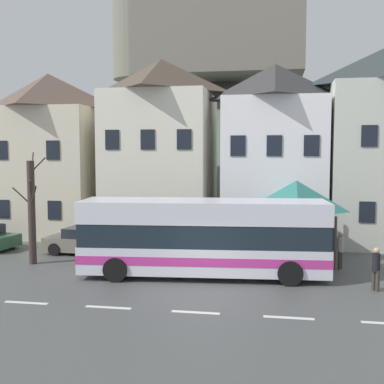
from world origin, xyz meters
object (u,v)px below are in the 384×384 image
object	(u,v)px
townhouse_01	(161,149)
pedestrian_02	(340,248)
townhouse_02	(274,153)
hilltop_castle	(223,130)
pedestrian_00	(376,267)
pedestrian_01	(295,249)
transit_bus	(203,238)
public_bench	(302,241)
parked_car_02	(89,241)
bus_shelter	(296,196)
townhouse_00	(50,155)
bare_tree_00	(32,211)

from	to	relation	value
townhouse_01	pedestrian_02	xyz separation A→B (m)	(9.88, -7.00, -4.49)
townhouse_02	hilltop_castle	size ratio (longest dim) A/B	0.29
pedestrian_00	pedestrian_01	xyz separation A→B (m)	(-2.88, 3.07, -0.01)
townhouse_02	transit_bus	xyz separation A→B (m)	(-2.90, -8.85, -3.55)
public_bench	parked_car_02	bearing A→B (deg)	-165.14
parked_car_02	townhouse_02	bearing A→B (deg)	-144.78
pedestrian_00	pedestrian_02	size ratio (longest dim) A/B	1.00
townhouse_02	pedestrian_02	world-z (taller)	townhouse_02
public_bench	bus_shelter	bearing A→B (deg)	-100.06
bus_shelter	hilltop_castle	bearing A→B (deg)	104.52
townhouse_01	parked_car_02	size ratio (longest dim) A/B	2.44
townhouse_00	parked_car_02	size ratio (longest dim) A/B	2.27
parked_car_02	public_bench	distance (m)	11.30
transit_bus	bus_shelter	world-z (taller)	bus_shelter
townhouse_01	pedestrian_01	xyz separation A→B (m)	(7.87, -7.23, -4.57)
transit_bus	parked_car_02	bearing A→B (deg)	147.56
pedestrian_02	transit_bus	bearing A→B (deg)	-159.04
bare_tree_00	parked_car_02	bearing A→B (deg)	55.11
pedestrian_00	pedestrian_01	distance (m)	4.21
pedestrian_02	hilltop_castle	bearing A→B (deg)	107.76
townhouse_00	pedestrian_02	bearing A→B (deg)	-21.04
hilltop_castle	parked_car_02	bearing A→B (deg)	-100.65
pedestrian_01	public_bench	bearing A→B (deg)	82.46
parked_car_02	pedestrian_02	size ratio (longest dim) A/B	2.69
townhouse_01	hilltop_castle	xyz separation A→B (m)	(1.95, 17.76, 1.92)
townhouse_00	parked_car_02	xyz separation A→B (m)	(4.73, -5.45, -4.42)
pedestrian_01	townhouse_02	bearing A→B (deg)	98.08
townhouse_01	townhouse_00	bearing A→B (deg)	-176.65
bus_shelter	pedestrian_00	xyz separation A→B (m)	(2.77, -4.78, -2.22)
bus_shelter	parked_car_02	xyz separation A→B (m)	(-10.47, -0.35, -2.45)
townhouse_01	pedestrian_02	bearing A→B (deg)	-35.32
townhouse_00	bus_shelter	xyz separation A→B (m)	(15.20, -5.10, -1.96)
townhouse_00	pedestrian_01	distance (m)	17.08
townhouse_00	pedestrian_00	xyz separation A→B (m)	(17.97, -9.88, -4.19)
bus_shelter	townhouse_00	bearing A→B (deg)	161.45
hilltop_castle	parked_car_02	world-z (taller)	hilltop_castle
townhouse_00	transit_bus	world-z (taller)	townhouse_00
townhouse_00	bare_tree_00	distance (m)	8.89
pedestrian_01	townhouse_00	bearing A→B (deg)	155.72
pedestrian_01	bare_tree_00	xyz separation A→B (m)	(-12.12, -1.17, 1.61)
townhouse_00	parked_car_02	distance (m)	8.46
bus_shelter	pedestrian_02	xyz separation A→B (m)	(1.90, -1.48, -2.15)
townhouse_00	transit_bus	bearing A→B (deg)	-38.22
townhouse_00	townhouse_01	bearing A→B (deg)	3.35
townhouse_01	bare_tree_00	xyz separation A→B (m)	(-4.26, -8.39, -2.96)
pedestrian_01	pedestrian_02	xyz separation A→B (m)	(2.01, 0.23, 0.09)
transit_bus	bare_tree_00	size ratio (longest dim) A/B	2.00
townhouse_01	hilltop_castle	world-z (taller)	hilltop_castle
pedestrian_02	townhouse_00	bearing A→B (deg)	158.96
townhouse_02	hilltop_castle	distance (m)	18.96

